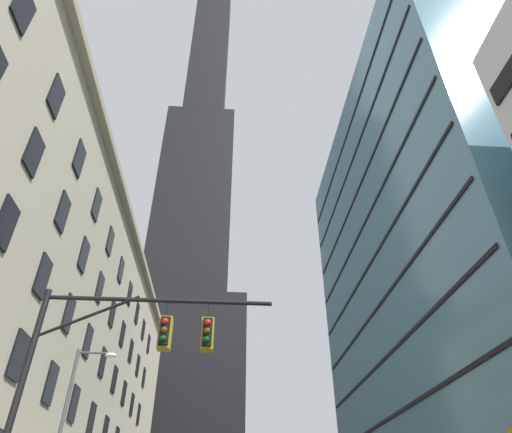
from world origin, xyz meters
TOP-DOWN VIEW (x-y plane):
  - station_building at (-18.71, 26.86)m, footprint 16.10×65.73m
  - dark_skyscraper at (-10.63, 88.16)m, footprint 27.19×27.19m
  - glass_office_midrise at (20.29, 24.23)m, footprint 18.69×34.24m
  - traffic_signal_mast at (-4.20, 4.98)m, footprint 7.49×0.63m
  - street_lamppost at (-8.25, 13.92)m, footprint 1.99×0.32m

SIDE VIEW (x-z plane):
  - street_lamppost at x=-8.25m, z-range 0.87..9.57m
  - traffic_signal_mast at x=-4.20m, z-range 1.77..9.50m
  - station_building at x=-18.71m, z-range -0.02..26.49m
  - glass_office_midrise at x=20.29m, z-range 0.00..40.06m
  - dark_skyscraper at x=-10.63m, z-range -38.30..155.67m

